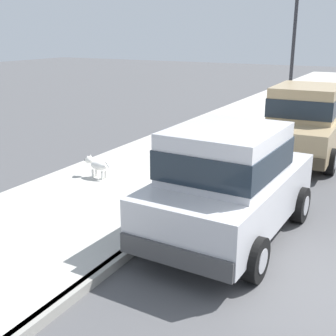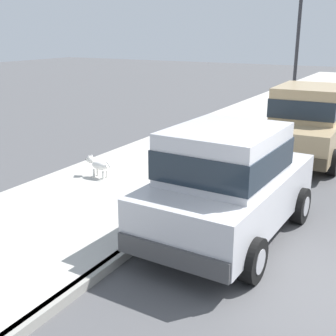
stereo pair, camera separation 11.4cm
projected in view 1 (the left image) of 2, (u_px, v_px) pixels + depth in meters
name	position (u px, v px, depth m)	size (l,w,h in m)	color
curb	(145.00, 239.00, 7.13)	(0.16, 64.00, 0.14)	gray
sidewalk	(60.00, 218.00, 7.95)	(3.60, 64.00, 0.14)	#B7B5AD
car_silver_hatchback	(229.00, 181.00, 7.09)	(2.06, 3.86, 1.88)	#BCBCC1
car_tan_sedan	(305.00, 121.00, 11.83)	(2.11, 4.64, 1.92)	tan
dog_white	(96.00, 165.00, 9.85)	(0.76, 0.24, 0.49)	white
fire_hydrant	(226.00, 147.00, 11.13)	(0.34, 0.24, 0.72)	red
street_lamp	(294.00, 42.00, 15.26)	(0.36, 0.36, 4.42)	#2D2D33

